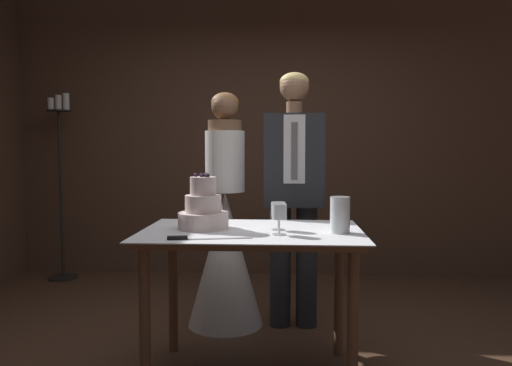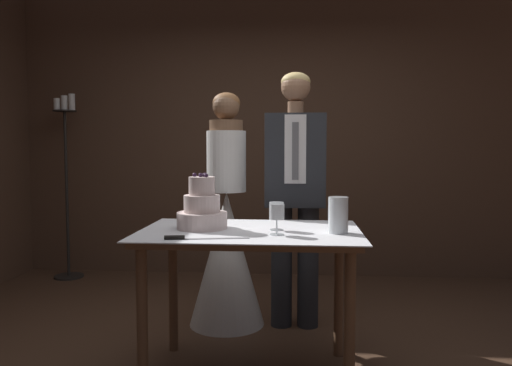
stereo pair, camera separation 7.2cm
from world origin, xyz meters
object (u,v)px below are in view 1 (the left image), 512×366
Objects in this scene: tiered_cake at (203,210)px; wine_glass_near at (279,213)px; wine_glass_middle at (278,211)px; hurricane_candle at (340,216)px; bride at (225,241)px; groom at (294,186)px; cake_table at (252,250)px; candle_stand at (61,184)px; cake_knife at (193,238)px.

tiered_cake is 1.94× the size of wine_glass_near.
hurricane_candle is (0.33, -0.07, -0.02)m from wine_glass_middle.
groom reaches higher than bride.
cake_table is at bearing -7.09° from tiered_cake.
candle_stand is at bearing 135.28° from wine_glass_near.
hurricane_candle is 0.12× the size of bride.
hurricane_candle reaches higher than cake_table.
tiered_cake reaches higher than wine_glass_middle.
cake_table is 0.67× the size of candle_stand.
wine_glass_middle is at bearing 4.24° from cake_table.
candle_stand is (-1.74, 1.17, 0.32)m from bride.
wine_glass_middle is at bearing -3.17° from tiered_cake.
hurricane_candle is 0.11× the size of candle_stand.
tiered_cake is at bearing 158.09° from wine_glass_near.
hurricane_candle is (0.74, 0.24, 0.08)m from cake_knife.
wine_glass_middle is 0.95m from bride.
cake_table is at bearing 37.41° from cake_knife.
candle_stand is (-2.23, 1.17, -0.08)m from groom.
groom reaches higher than cake_knife.
wine_glass_middle is (0.15, 0.01, 0.22)m from cake_table.
cake_table is at bearing -44.92° from candle_stand.
hurricane_candle is at bearing 7.24° from cake_knife.
wine_glass_near is at bearing -166.32° from hurricane_candle.
wine_glass_near is (0.42, 0.16, 0.11)m from cake_knife.
bride is 0.93× the size of candle_stand.
groom is at bearing 82.95° from wine_glass_middle.
hurricane_candle is at bearing -75.14° from groom.
cake_knife is (-0.27, -0.30, 0.12)m from cake_table.
cake_table is 7.79× the size of wine_glass_middle.
bride reaches higher than cake_table.
groom is at bearing -0.06° from bride.
wine_glass_near is 0.83× the size of hurricane_candle.
tiered_cake is 0.75m from hurricane_candle.
hurricane_candle reaches higher than wine_glass_near.
wine_glass_middle is 2.90m from candle_stand.
wine_glass_near is 0.09× the size of candle_stand.
cake_table is 7.50× the size of wine_glass_near.
hurricane_candle is 3.19m from candle_stand.
cake_table is 0.89m from groom.
cake_table is at bearing -106.81° from groom.
bride is at bearing 87.82° from tiered_cake.
bride is at bearing 77.98° from cake_knife.
bride is (-0.39, 0.80, -0.33)m from wine_glass_middle.
bride is (-0.72, 0.87, -0.31)m from hurricane_candle.
cake_table is 0.35m from tiered_cake.
tiered_cake reaches higher than cake_table.
candle_stand is (-1.98, 1.98, 0.21)m from cake_table.
wine_glass_middle is at bearing -63.97° from bride.
wine_glass_near is at bearing -95.54° from groom.
candle_stand is at bearing 152.32° from groom.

